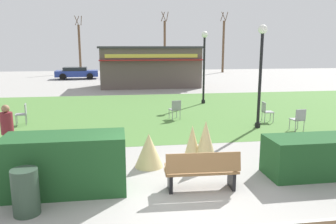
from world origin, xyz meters
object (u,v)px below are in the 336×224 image
Objects in this scene: cafe_chair_west at (175,108)px; tree_right_bg at (165,46)px; cafe_chair_north at (299,118)px; parked_car_center_slot at (126,72)px; cafe_chair_east at (23,112)px; food_kiosk at (150,66)px; parked_car_west_slot at (77,73)px; lamppost_mid at (261,64)px; trash_bin at (26,192)px; tree_center_bg at (80,48)px; cafe_chair_center at (266,110)px; park_bench at (202,171)px; person_strolling at (8,134)px; tree_left_bg at (223,46)px; lamppost_far at (204,58)px.

tree_right_bg is (3.18, 26.35, 2.78)m from cafe_chair_west.
parked_car_center_slot reaches higher than cafe_chair_north.
cafe_chair_west is at bearing 0.36° from cafe_chair_east.
food_kiosk is 1.11× the size of tree_right_bg.
tree_right_bg is (9.91, 5.99, 2.66)m from parked_car_west_slot.
parked_car_center_slot is at bearing 102.09° from lamppost_mid.
lamppost_mid is 15.10m from food_kiosk.
trash_bin is at bearing -102.38° from tree_right_bg.
cafe_chair_west and cafe_chair_north have the same top height.
tree_center_bg is at bearing 110.58° from cafe_chair_north.
tree_center_bg is (-10.31, 1.64, -0.23)m from tree_right_bg.
tree_center_bg reaches higher than cafe_chair_center.
parked_car_center_slot reaches higher than cafe_chair_center.
tree_right_bg is at bearing 50.87° from parked_car_center_slot.
parked_car_center_slot is (4.87, 20.40, 0.12)m from cafe_chair_east.
trash_bin is 0.22× the size of parked_car_center_slot.
tree_center_bg is at bearing 110.71° from cafe_chair_center.
tree_right_bg is at bearing 77.62° from trash_bin.
park_bench is 20.38m from food_kiosk.
person_strolling is 0.40× the size of parked_car_center_slot.
lamppost_mid reaches higher than trash_bin.
parked_car_west_slot is (-1.07, 25.30, -0.22)m from person_strolling.
tree_right_bg is at bearing 89.83° from lamppost_mid.
tree_right_bg is (9.75, 26.39, 2.78)m from cafe_chair_east.
tree_left_bg is at bearing 71.62° from park_bench.
lamppost_mid is 4.23m from cafe_chair_west.
cafe_chair_east is (-6.57, -0.04, 0.00)m from cafe_chair_west.
tree_right_bg reaches higher than cafe_chair_north.
parked_car_center_slot is at bearing 94.77° from cafe_chair_west.
lamppost_mid is 0.56× the size of tree_right_bg.
park_bench is 0.42× the size of lamppost_far.
park_bench reaches higher than cafe_chair_center.
parked_car_west_slot is at bearing 108.32° from cafe_chair_west.
lamppost_far is 0.55× the size of tree_left_bg.
cafe_chair_west is at bearing 147.72° from cafe_chair_north.
food_kiosk reaches higher than trash_bin.
lamppost_mid is 4.38× the size of trash_bin.
parked_car_west_slot is (-10.59, 21.44, 0.12)m from cafe_chair_center.
cafe_chair_west is at bearing -90.21° from food_kiosk.
cafe_chair_west is at bearing 84.88° from park_bench.
food_kiosk reaches higher than cafe_chair_west.
trash_bin reaches higher than cafe_chair_east.
lamppost_far is 4.63× the size of cafe_chair_center.
cafe_chair_west is at bearing 61.67° from trash_bin.
food_kiosk is at bearing 101.65° from lamppost_mid.
lamppost_mid is 1.00× the size of lamppost_far.
cafe_chair_west is at bearing -75.70° from tree_center_bg.
cafe_chair_west is (-2.35, -4.07, -2.07)m from lamppost_far.
park_bench is 7.00m from cafe_chair_north.
park_bench is at bearing 8.77° from trash_bin.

